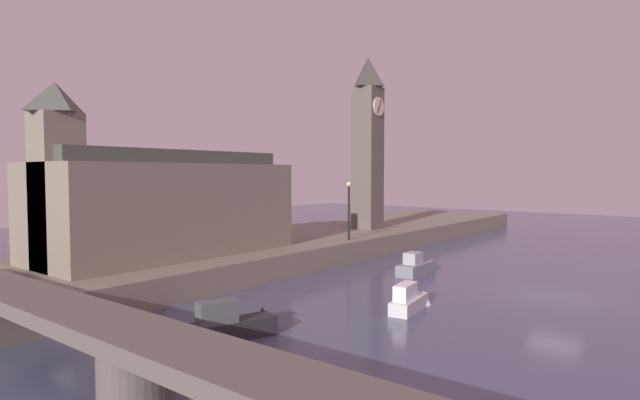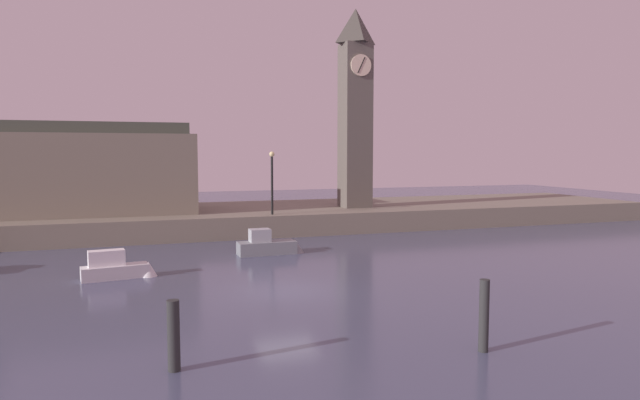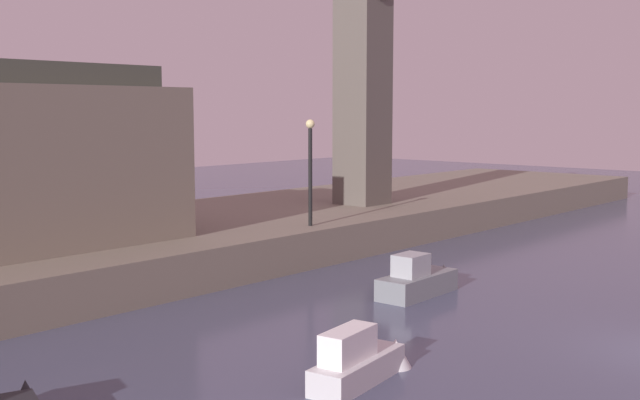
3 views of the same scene
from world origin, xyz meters
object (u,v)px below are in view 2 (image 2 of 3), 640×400
Objects in this scene: mooring_post_right at (484,316)px; boat_cruiser_grey at (272,245)px; streetlamp at (272,176)px; clock_tower at (355,106)px; parliament_hall at (74,169)px; boat_ferry_white at (119,268)px; mooring_post_left at (174,336)px.

mooring_post_right is 17.38m from boat_cruiser_grey.
streetlamp is 7.67m from boat_cruiser_grey.
mooring_post_right is at bearing -82.84° from boat_cruiser_grey.
mooring_post_right is (-6.79, -26.90, -8.20)m from clock_tower.
boat_ferry_white is at bearing -78.45° from parliament_hall.
boat_cruiser_grey is at bearing -45.27° from parliament_hall.
parliament_hall is at bearing 99.86° from mooring_post_left.
parliament_hall is at bearing 115.08° from mooring_post_right.
streetlamp is at bearing -20.35° from parliament_hall.
boat_ferry_white is at bearing 127.41° from mooring_post_right.
mooring_post_right reaches higher than mooring_post_left.
boat_ferry_white is (-9.72, -10.36, -3.67)m from streetlamp.
clock_tower is 30.98m from mooring_post_left.
boat_ferry_white is at bearing -133.17° from streetlamp.
mooring_post_left is 0.56× the size of boat_ferry_white.
clock_tower is 7.08× the size of mooring_post_right.
parliament_hall is at bearing 101.55° from boat_ferry_white.
mooring_post_right is at bearing -88.69° from streetlamp.
clock_tower is at bearing -4.63° from parliament_hall.
streetlamp is at bearing 76.09° from boat_cruiser_grey.
boat_cruiser_grey is 8.95m from boat_ferry_white.
mooring_post_right is 0.62× the size of boat_ferry_white.
clock_tower is 7.89× the size of mooring_post_left.
parliament_hall reaches higher than streetlamp.
parliament_hall is 4.43× the size of boat_ferry_white.
mooring_post_left is at bearing -121.10° from clock_tower.
clock_tower is 20.74m from parliament_hall.
boat_ferry_white is at bearing -154.75° from boat_cruiser_grey.
boat_ferry_white is (-8.10, -3.82, -0.01)m from boat_cruiser_grey.
streetlamp is (12.81, -4.75, -0.46)m from parliament_hall.
streetlamp reaches higher than boat_cruiser_grey.
streetlamp reaches higher than mooring_post_right.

